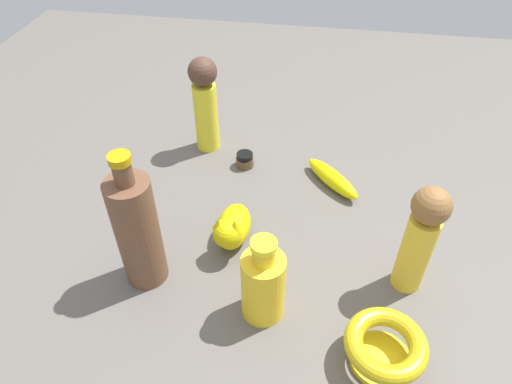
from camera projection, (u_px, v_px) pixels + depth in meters
name	position (u px, v px, depth m)	size (l,w,h in m)	color
ground	(256.00, 213.00, 0.95)	(2.00, 2.00, 0.00)	#5B5651
banana	(332.00, 178.00, 1.01)	(0.16, 0.04, 0.04)	yellow
bowl	(385.00, 347.00, 0.68)	(0.12, 0.12, 0.06)	yellow
cat_figurine	(232.00, 227.00, 0.87)	(0.07, 0.15, 0.10)	#C5BA0A
person_figure_adult	(205.00, 102.00, 1.05)	(0.07, 0.07, 0.23)	yellow
nail_polish_jar	(245.00, 160.00, 1.06)	(0.04, 0.04, 0.03)	brown
bottle_tall	(137.00, 231.00, 0.76)	(0.07, 0.07, 0.27)	brown
bottle_short	(263.00, 284.00, 0.73)	(0.07, 0.07, 0.17)	yellow
person_figure_child	(420.00, 237.00, 0.74)	(0.07, 0.07, 0.22)	yellow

